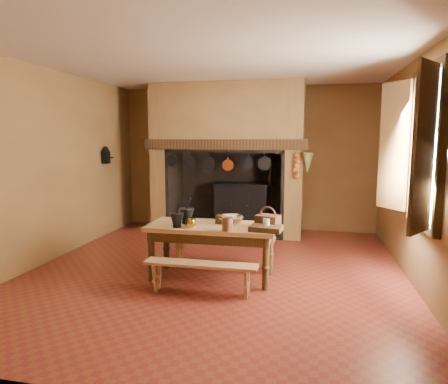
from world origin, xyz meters
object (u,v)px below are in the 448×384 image
iron_range (242,206)px  work_table (212,233)px  mixing_bowl (230,219)px  wicker_basket (268,221)px  bench_front (201,271)px  coffee_grinder (221,219)px

iron_range → work_table: (0.06, -2.73, 0.11)m
mixing_bowl → wicker_basket: bearing=-20.1°
mixing_bowl → wicker_basket: wicker_basket is taller
bench_front → wicker_basket: size_ratio=4.11×
iron_range → bench_front: iron_range is taller
wicker_basket → bench_front: bearing=-125.5°
bench_front → coffee_grinder: size_ratio=8.09×
work_table → mixing_bowl: bearing=42.5°
iron_range → bench_front: bearing=-89.0°
work_table → mixing_bowl: mixing_bowl is taller
work_table → wicker_basket: size_ratio=5.03×
work_table → bench_front: size_ratio=1.22×
bench_front → mixing_bowl: bearing=74.9°
work_table → bench_front: bearing=-90.0°
bench_front → mixing_bowl: (0.20, 0.73, 0.47)m
bench_front → mixing_bowl: mixing_bowl is taller
mixing_bowl → iron_range: bearing=95.7°
work_table → coffee_grinder: size_ratio=9.89×
iron_range → wicker_basket: (0.77, -2.73, 0.31)m
iron_range → work_table: bearing=-88.8°
bench_front → mixing_bowl: size_ratio=3.85×
iron_range → coffee_grinder: size_ratio=9.73×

